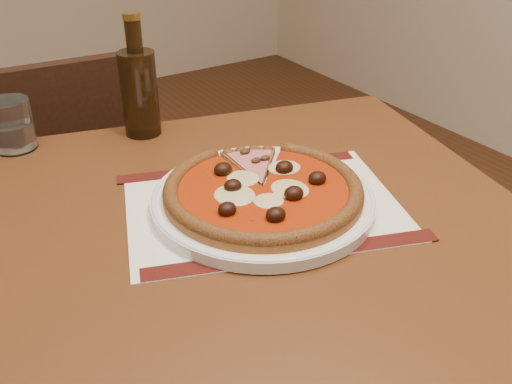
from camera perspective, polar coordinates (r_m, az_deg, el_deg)
table at (r=0.92m, az=0.68°, el=-7.66°), size 0.97×0.97×0.75m
chair_far at (r=1.57m, az=-17.94°, el=0.57°), size 0.42×0.42×0.83m
placemat at (r=0.88m, az=0.71°, el=-1.38°), size 0.49×0.42×0.00m
plate at (r=0.87m, az=0.72°, el=-0.82°), size 0.34×0.34×0.02m
pizza at (r=0.86m, az=0.73°, el=0.29°), size 0.30×0.30×0.04m
ham_slice at (r=0.95m, az=0.66°, el=2.94°), size 0.09×0.14×0.02m
water_glass at (r=1.13m, az=-23.26°, el=6.18°), size 0.09×0.09×0.09m
bottle at (r=1.11m, az=-11.60°, el=10.06°), size 0.07×0.07×0.23m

